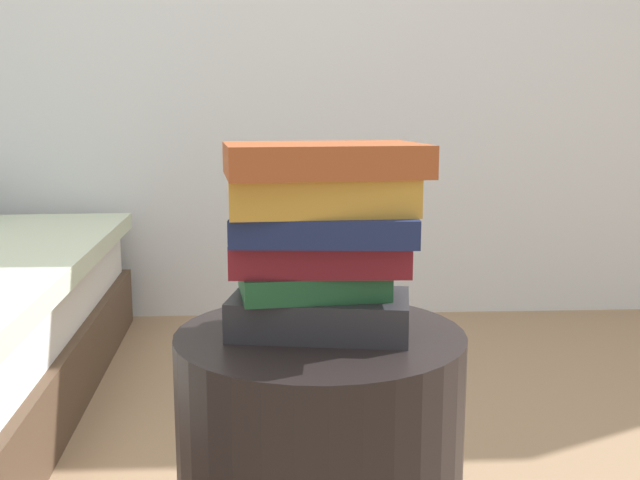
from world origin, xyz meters
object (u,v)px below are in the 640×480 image
(book_rust, at_px, (323,159))
(book_maroon, at_px, (319,254))
(book_charcoal, at_px, (321,313))
(book_navy, at_px, (325,226))
(book_ochre, at_px, (320,195))
(book_forest, at_px, (312,282))

(book_rust, bearing_deg, book_maroon, 122.55)
(book_charcoal, bearing_deg, book_rust, -2.23)
(book_navy, bearing_deg, book_rust, 125.48)
(book_maroon, bearing_deg, book_rust, -48.76)
(book_ochre, bearing_deg, book_forest, 112.46)
(book_charcoal, bearing_deg, book_ochre, -91.02)
(book_rust, bearing_deg, book_navy, -65.35)
(book_navy, xyz_separation_m, book_rust, (-0.00, 0.00, 0.10))
(book_forest, distance_m, book_navy, 0.09)
(book_forest, relative_size, book_ochre, 0.81)
(book_rust, bearing_deg, book_forest, 146.73)
(book_charcoal, height_order, book_ochre, book_ochre)
(book_forest, relative_size, book_navy, 0.82)
(book_charcoal, xyz_separation_m, book_rust, (0.00, -0.00, 0.24))
(book_maroon, height_order, book_navy, book_navy)
(book_charcoal, xyz_separation_m, book_ochre, (-0.00, -0.01, 0.19))
(book_forest, xyz_separation_m, book_maroon, (0.01, -0.00, 0.04))
(book_navy, distance_m, book_ochre, 0.05)
(book_forest, xyz_separation_m, book_ochre, (0.01, -0.02, 0.14))
(book_charcoal, relative_size, book_ochre, 1.00)
(book_charcoal, height_order, book_rust, book_rust)
(book_navy, distance_m, book_rust, 0.10)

